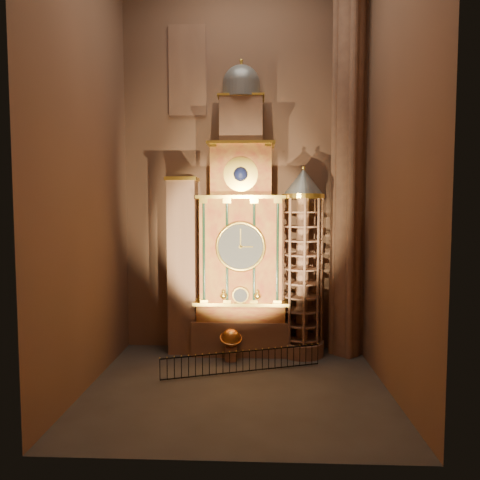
{
  "coord_description": "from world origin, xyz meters",
  "views": [
    {
      "loc": [
        0.92,
        -19.6,
        8.32
      ],
      "look_at": [
        0.01,
        3.0,
        6.74
      ],
      "focal_mm": 32.0,
      "sensor_mm": 36.0,
      "label": 1
    }
  ],
  "objects_px": {
    "celestial_globe": "(231,342)",
    "iron_railing": "(243,362)",
    "portrait_tower": "(183,265)",
    "stair_turret": "(302,264)",
    "astronomical_clock": "(241,239)"
  },
  "relations": [
    {
      "from": "celestial_globe",
      "to": "stair_turret",
      "type": "bearing_deg",
      "value": 16.48
    },
    {
      "from": "stair_turret",
      "to": "portrait_tower",
      "type": "bearing_deg",
      "value": 177.67
    },
    {
      "from": "astronomical_clock",
      "to": "portrait_tower",
      "type": "height_order",
      "value": "astronomical_clock"
    },
    {
      "from": "portrait_tower",
      "to": "stair_turret",
      "type": "xyz_separation_m",
      "value": [
        6.9,
        -0.28,
        0.12
      ]
    },
    {
      "from": "celestial_globe",
      "to": "iron_railing",
      "type": "height_order",
      "value": "celestial_globe"
    },
    {
      "from": "celestial_globe",
      "to": "astronomical_clock",
      "type": "bearing_deg",
      "value": 70.5
    },
    {
      "from": "portrait_tower",
      "to": "celestial_globe",
      "type": "bearing_deg",
      "value": -26.96
    },
    {
      "from": "portrait_tower",
      "to": "stair_turret",
      "type": "relative_size",
      "value": 0.94
    },
    {
      "from": "portrait_tower",
      "to": "stair_turret",
      "type": "height_order",
      "value": "stair_turret"
    },
    {
      "from": "astronomical_clock",
      "to": "celestial_globe",
      "type": "height_order",
      "value": "astronomical_clock"
    },
    {
      "from": "astronomical_clock",
      "to": "portrait_tower",
      "type": "bearing_deg",
      "value": 179.71
    },
    {
      "from": "astronomical_clock",
      "to": "stair_turret",
      "type": "bearing_deg",
      "value": -4.3
    },
    {
      "from": "astronomical_clock",
      "to": "celestial_globe",
      "type": "bearing_deg",
      "value": -109.5
    },
    {
      "from": "astronomical_clock",
      "to": "celestial_globe",
      "type": "xyz_separation_m",
      "value": [
        -0.51,
        -1.45,
        -5.61
      ]
    },
    {
      "from": "astronomical_clock",
      "to": "stair_turret",
      "type": "xyz_separation_m",
      "value": [
        3.5,
        -0.26,
        -1.41
      ]
    }
  ]
}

